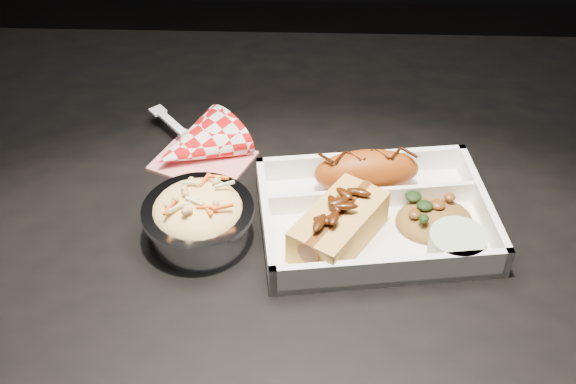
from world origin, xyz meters
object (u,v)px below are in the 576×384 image
Objects in this scene: food_tray at (374,219)px; foil_coleslaw_cup at (198,216)px; hotdog at (339,223)px; fried_pastry at (367,171)px; napkin_fork at (195,146)px; dining_table at (303,256)px.

foil_coleslaw_cup reaches higher than food_tray.
hotdog reaches higher than food_tray.
fried_pastry is 1.02× the size of foil_coleslaw_cup.
food_tray is at bearing 7.56° from foil_coleslaw_cup.
napkin_fork is at bearing 99.18° from foil_coleslaw_cup.
fried_pastry is 0.20m from foil_coleslaw_cup.
napkin_fork reaches higher than fried_pastry.
napkin_fork is at bearing 149.40° from dining_table.
food_tray is at bearing -25.05° from dining_table.
hotdog is at bearing 9.38° from napkin_fork.
dining_table is 4.41× the size of food_tray.
hotdog is (0.04, -0.07, 0.12)m from dining_table.
dining_table is 0.19m from napkin_fork.
foil_coleslaw_cup is (-0.15, 0.01, -0.00)m from hotdog.
fried_pastry is at bearing 90.00° from food_tray.
food_tray is 0.06m from hotdog.
fried_pastry is at bearing 14.06° from dining_table.
fried_pastry is 0.09m from hotdog.
hotdog is (-0.04, -0.03, 0.02)m from food_tray.
hotdog reaches higher than dining_table.
hotdog is 0.84× the size of napkin_fork.
food_tray is 0.06m from fried_pastry.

